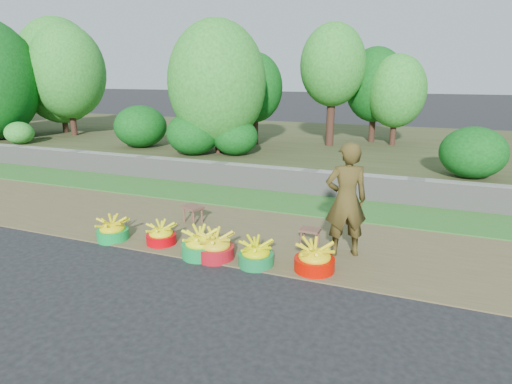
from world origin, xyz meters
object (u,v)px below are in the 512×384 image
at_px(vendor_woman, 346,200).
at_px(basin_c, 200,245).
at_px(basin_a, 112,230).
at_px(basin_e, 256,254).
at_px(stool_right, 310,232).
at_px(basin_f, 314,259).
at_px(stool_left, 193,209).
at_px(basin_b, 161,235).
at_px(basin_d, 216,247).

bearing_deg(vendor_woman, basin_c, -1.86).
bearing_deg(vendor_woman, basin_a, -12.44).
bearing_deg(basin_e, stool_right, 61.36).
bearing_deg(stool_right, basin_f, -71.22).
xyz_separation_m(basin_a, basin_e, (2.52, -0.03, -0.00)).
bearing_deg(basin_e, stool_left, 144.69).
height_order(basin_e, stool_left, basin_e).
height_order(basin_f, stool_left, basin_f).
bearing_deg(basin_b, basin_f, -1.17).
distance_m(basin_b, basin_d, 1.07).
distance_m(basin_d, vendor_woman, 2.01).
xyz_separation_m(basin_b, basin_e, (1.68, -0.17, 0.01)).
distance_m(basin_c, stool_left, 1.48).
height_order(basin_d, vendor_woman, vendor_woman).
relative_size(basin_a, stool_right, 1.61).
bearing_deg(stool_left, stool_right, -6.25).
distance_m(basin_e, stool_right, 1.10).
xyz_separation_m(stool_left, vendor_woman, (2.78, -0.40, 0.60)).
distance_m(basin_a, basin_e, 2.52).
bearing_deg(stool_right, basin_d, -140.13).
xyz_separation_m(basin_a, stool_right, (3.05, 0.93, 0.07)).
bearing_deg(basin_d, basin_c, -177.72).
distance_m(stool_right, vendor_woman, 0.85).
bearing_deg(basin_a, basin_b, 9.28).
relative_size(basin_a, basin_b, 1.07).
height_order(basin_b, basin_d, basin_d).
relative_size(basin_c, vendor_woman, 0.33).
bearing_deg(basin_b, basin_e, -5.71).
height_order(basin_d, stool_right, basin_d).
bearing_deg(basin_b, stool_right, 19.78).
distance_m(basin_c, basin_f, 1.70).
bearing_deg(basin_a, vendor_woman, 12.12).
height_order(basin_a, stool_right, basin_a).
height_order(basin_f, stool_right, basin_f).
xyz_separation_m(basin_b, basin_d, (1.05, -0.17, 0.03)).
bearing_deg(basin_e, vendor_woman, 36.67).
bearing_deg(stool_right, basin_e, -118.64).
height_order(basin_a, vendor_woman, vendor_woman).
bearing_deg(basin_d, stool_right, 39.87).
xyz_separation_m(basin_d, vendor_woman, (1.71, 0.81, 0.68)).
bearing_deg(basin_c, basin_e, 0.93).
relative_size(stool_right, vendor_woman, 0.19).
height_order(basin_b, basin_c, basin_c).
bearing_deg(basin_a, stool_left, 55.15).
bearing_deg(basin_f, stool_left, 156.59).
distance_m(basin_c, stool_right, 1.71).
height_order(basin_c, stool_right, basin_c).
height_order(basin_c, stool_left, basin_c).
distance_m(basin_a, vendor_woman, 3.75).
bearing_deg(basin_b, stool_left, 91.10).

